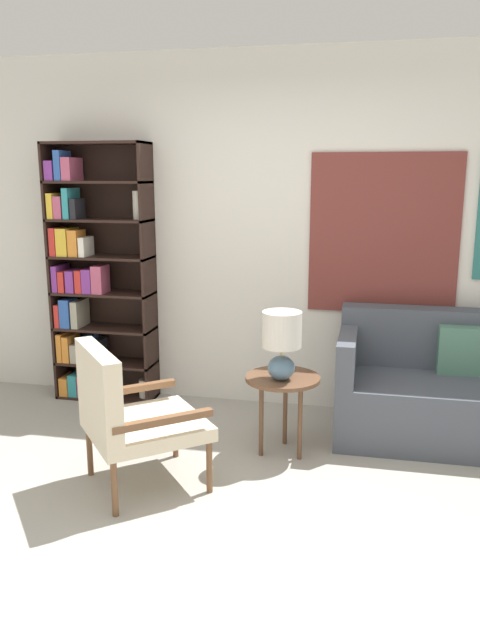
{
  "coord_description": "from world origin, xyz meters",
  "views": [
    {
      "loc": [
        0.9,
        -2.71,
        1.8
      ],
      "look_at": [
        0.09,
        1.05,
        0.9
      ],
      "focal_mm": 35.0,
      "sensor_mm": 36.0,
      "label": 1
    }
  ],
  "objects_px": {
    "bookshelf": "(91,280)",
    "armchair": "(126,410)",
    "side_table": "(283,385)",
    "table_lamp": "(282,339)",
    "couch": "(463,393)"
  },
  "relations": [
    {
      "from": "bookshelf",
      "to": "armchair",
      "type": "height_order",
      "value": "bookshelf"
    },
    {
      "from": "armchair",
      "to": "table_lamp",
      "type": "height_order",
      "value": "table_lamp"
    },
    {
      "from": "bookshelf",
      "to": "table_lamp",
      "type": "relative_size",
      "value": 4.62
    },
    {
      "from": "bookshelf",
      "to": "side_table",
      "type": "bearing_deg",
      "value": -24.34
    },
    {
      "from": "couch",
      "to": "table_lamp",
      "type": "bearing_deg",
      "value": -154.15
    },
    {
      "from": "side_table",
      "to": "table_lamp",
      "type": "bearing_deg",
      "value": -90.94
    },
    {
      "from": "bookshelf",
      "to": "table_lamp",
      "type": "distance_m",
      "value": 1.86
    },
    {
      "from": "bookshelf",
      "to": "armchair",
      "type": "bearing_deg",
      "value": -58.83
    },
    {
      "from": "couch",
      "to": "side_table",
      "type": "height_order",
      "value": "couch"
    },
    {
      "from": "bookshelf",
      "to": "armchair",
      "type": "distance_m",
      "value": 1.73
    },
    {
      "from": "table_lamp",
      "to": "bookshelf",
      "type": "bearing_deg",
      "value": 153.76
    },
    {
      "from": "side_table",
      "to": "table_lamp",
      "type": "xyz_separation_m",
      "value": [
        -0.0,
        -0.07,
        0.33
      ]
    },
    {
      "from": "couch",
      "to": "side_table",
      "type": "bearing_deg",
      "value": -156.8
    },
    {
      "from": "side_table",
      "to": "table_lamp",
      "type": "height_order",
      "value": "table_lamp"
    },
    {
      "from": "side_table",
      "to": "bookshelf",
      "type": "bearing_deg",
      "value": 155.66
    }
  ]
}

